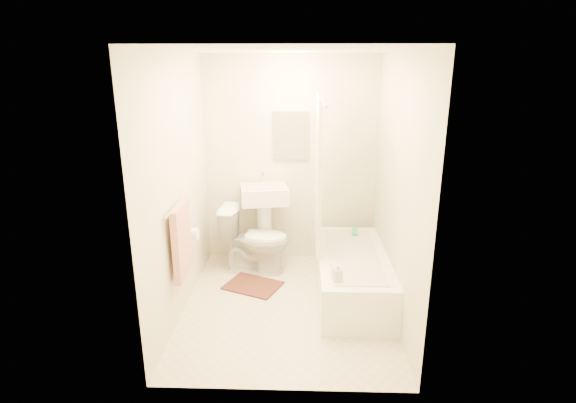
{
  "coord_description": "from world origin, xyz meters",
  "views": [
    {
      "loc": [
        0.13,
        -3.93,
        2.29
      ],
      "look_at": [
        0.0,
        0.25,
        1.0
      ],
      "focal_mm": 28.0,
      "sensor_mm": 36.0,
      "label": 1
    }
  ],
  "objects_px": {
    "toilet": "(255,240)",
    "bath_mat": "(253,285)",
    "bathtub": "(352,274)",
    "soap_bottle": "(337,272)",
    "sink": "(265,221)"
  },
  "relations": [
    {
      "from": "sink",
      "to": "soap_bottle",
      "type": "distance_m",
      "value": 1.53
    },
    {
      "from": "bathtub",
      "to": "bath_mat",
      "type": "bearing_deg",
      "value": 172.98
    },
    {
      "from": "bath_mat",
      "to": "soap_bottle",
      "type": "xyz_separation_m",
      "value": [
        0.84,
        -0.71,
        0.52
      ]
    },
    {
      "from": "bath_mat",
      "to": "sink",
      "type": "bearing_deg",
      "value": 82.53
    },
    {
      "from": "toilet",
      "to": "bath_mat",
      "type": "distance_m",
      "value": 0.54
    },
    {
      "from": "bathtub",
      "to": "soap_bottle",
      "type": "xyz_separation_m",
      "value": [
        -0.2,
        -0.58,
        0.31
      ]
    },
    {
      "from": "toilet",
      "to": "soap_bottle",
      "type": "height_order",
      "value": "toilet"
    },
    {
      "from": "sink",
      "to": "bathtub",
      "type": "height_order",
      "value": "sink"
    },
    {
      "from": "toilet",
      "to": "bath_mat",
      "type": "xyz_separation_m",
      "value": [
        0.01,
        -0.39,
        -0.37
      ]
    },
    {
      "from": "bathtub",
      "to": "soap_bottle",
      "type": "height_order",
      "value": "soap_bottle"
    },
    {
      "from": "sink",
      "to": "bathtub",
      "type": "relative_size",
      "value": 0.66
    },
    {
      "from": "bath_mat",
      "to": "soap_bottle",
      "type": "height_order",
      "value": "soap_bottle"
    },
    {
      "from": "bath_mat",
      "to": "soap_bottle",
      "type": "distance_m",
      "value": 1.21
    },
    {
      "from": "toilet",
      "to": "bathtub",
      "type": "distance_m",
      "value": 1.18
    },
    {
      "from": "bath_mat",
      "to": "bathtub",
      "type": "bearing_deg",
      "value": -7.02
    }
  ]
}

